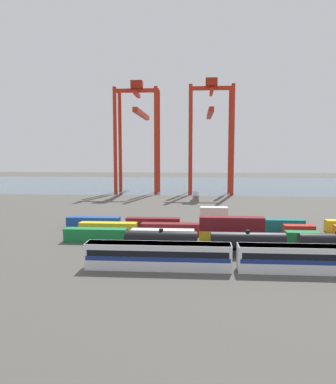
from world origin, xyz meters
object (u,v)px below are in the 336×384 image
passenger_train (234,256)px  gantry_crane_central (211,125)px  gantry_crane_west (138,125)px  shipping_container_2 (231,237)px

passenger_train → gantry_crane_central: gantry_crane_central is taller
gantry_crane_central → passenger_train: bearing=-90.3°
passenger_train → gantry_crane_west: size_ratio=0.93×
passenger_train → gantry_crane_west: (-30.55, 107.97, 26.75)m
gantry_crane_west → shipping_container_2: bearing=-71.0°
shipping_container_2 → gantry_crane_central: (-0.55, 91.22, 27.69)m
gantry_crane_west → gantry_crane_central: (31.07, -0.67, 0.10)m
passenger_train → shipping_container_2: passenger_train is taller
passenger_train → shipping_container_2: 16.14m
gantry_crane_west → gantry_crane_central: bearing=-1.2°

